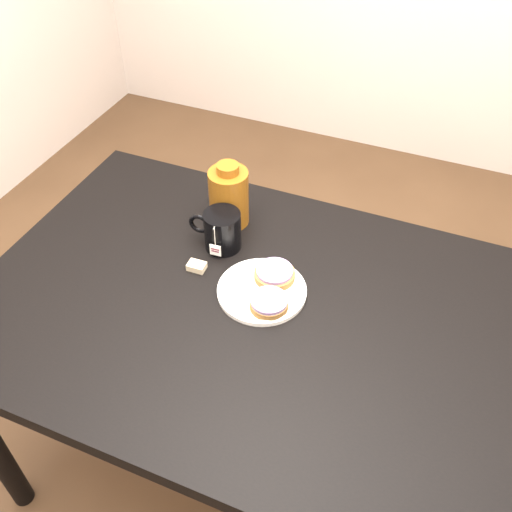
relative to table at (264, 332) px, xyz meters
name	(u,v)px	position (x,y,z in m)	size (l,w,h in m)	color
ground_plane	(262,462)	(0.00, 0.00, -0.67)	(4.00, 4.00, 0.00)	brown
table	(264,332)	(0.00, 0.00, 0.00)	(1.40, 0.90, 0.75)	black
plate	(262,290)	(-0.03, 0.05, 0.09)	(0.22, 0.22, 0.02)	white
bagel_back	(275,274)	(-0.01, 0.10, 0.11)	(0.11, 0.11, 0.03)	brown
bagel_front	(269,303)	(0.01, 0.00, 0.11)	(0.11, 0.11, 0.03)	brown
mug	(222,230)	(-0.19, 0.17, 0.14)	(0.15, 0.11, 0.11)	black
teabag_pouch	(197,266)	(-0.21, 0.06, 0.09)	(0.04, 0.03, 0.02)	#C6B793
bagel_package	(229,196)	(-0.21, 0.27, 0.17)	(0.13, 0.13, 0.18)	#562D0B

